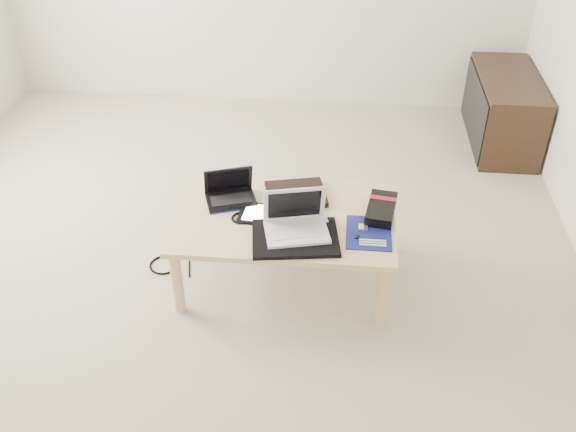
# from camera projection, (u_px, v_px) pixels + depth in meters

# --- Properties ---
(ground) EXTENTS (4.00, 4.00, 0.00)m
(ground) POSITION_uv_depth(u_px,v_px,m) (220.00, 251.00, 3.62)
(ground) COLOR #B1A790
(ground) RESTS_ON ground
(coffee_table) EXTENTS (1.10, 0.70, 0.40)m
(coffee_table) POSITION_uv_depth(u_px,v_px,m) (285.00, 224.00, 3.24)
(coffee_table) COLOR #E0C387
(coffee_table) RESTS_ON ground
(media_cabinet) EXTENTS (0.41, 0.90, 0.50)m
(media_cabinet) POSITION_uv_depth(u_px,v_px,m) (502.00, 110.00, 4.52)
(media_cabinet) COLOR #321F14
(media_cabinet) RESTS_ON ground
(book) EXTENTS (0.35, 0.32, 0.03)m
(book) POSITION_uv_depth(u_px,v_px,m) (296.00, 194.00, 3.35)
(book) COLOR black
(book) RESTS_ON coffee_table
(netbook) EXTENTS (0.30, 0.25, 0.18)m
(netbook) POSITION_uv_depth(u_px,v_px,m) (230.00, 194.00, 3.31)
(netbook) COLOR black
(netbook) RESTS_ON coffee_table
(tablet) EXTENTS (0.26, 0.21, 0.01)m
(tablet) POSITION_uv_depth(u_px,v_px,m) (263.00, 214.00, 3.22)
(tablet) COLOR black
(tablet) RESTS_ON coffee_table
(remote) EXTENTS (0.12, 0.22, 0.02)m
(remote) POSITION_uv_depth(u_px,v_px,m) (320.00, 214.00, 3.21)
(remote) COLOR silver
(remote) RESTS_ON coffee_table
(neoprene_sleeve) EXTENTS (0.45, 0.35, 0.02)m
(neoprene_sleeve) POSITION_uv_depth(u_px,v_px,m) (295.00, 238.00, 3.05)
(neoprene_sleeve) COLOR black
(neoprene_sleeve) RESTS_ON coffee_table
(white_laptop) EXTENTS (0.34, 0.27, 0.21)m
(white_laptop) POSITION_uv_depth(u_px,v_px,m) (296.00, 223.00, 3.06)
(white_laptop) COLOR silver
(white_laptop) RESTS_ON neoprene_sleeve
(motherboard) EXTENTS (0.22, 0.27, 0.01)m
(motherboard) POSITION_uv_depth(u_px,v_px,m) (369.00, 233.00, 3.10)
(motherboard) COLOR #0D1054
(motherboard) RESTS_ON coffee_table
(gpu_box) EXTENTS (0.17, 0.28, 0.06)m
(gpu_box) POSITION_uv_depth(u_px,v_px,m) (381.00, 209.00, 3.21)
(gpu_box) COLOR black
(gpu_box) RESTS_ON coffee_table
(cable_coil) EXTENTS (0.12, 0.12, 0.01)m
(cable_coil) POSITION_uv_depth(u_px,v_px,m) (241.00, 218.00, 3.19)
(cable_coil) COLOR black
(cable_coil) RESTS_ON coffee_table
(floor_cable_coil) EXTENTS (0.19, 0.19, 0.01)m
(floor_cable_coil) POSITION_uv_depth(u_px,v_px,m) (164.00, 265.00, 3.52)
(floor_cable_coil) COLOR black
(floor_cable_coil) RESTS_ON ground
(floor_cable_trail) EXTENTS (0.08, 0.32, 0.01)m
(floor_cable_trail) POSITION_uv_depth(u_px,v_px,m) (189.00, 258.00, 3.57)
(floor_cable_trail) COLOR black
(floor_cable_trail) RESTS_ON ground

